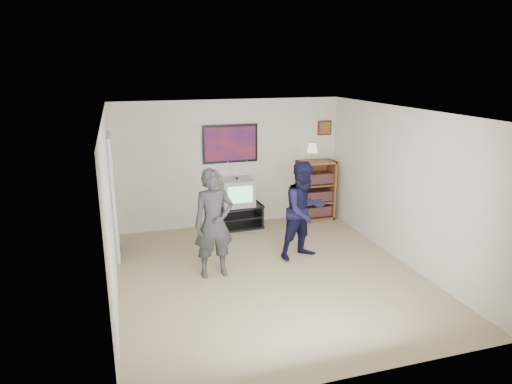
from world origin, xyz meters
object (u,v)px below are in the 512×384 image
crt_television (237,192)px  bookshelf (315,190)px  media_stand (238,216)px  person_tall (214,223)px  person_short (304,210)px

crt_television → bookshelf: size_ratio=0.50×
media_stand → person_tall: size_ratio=0.57×
person_tall → person_short: bearing=6.9°
crt_television → person_short: size_ratio=0.38×
crt_television → person_tall: (-0.86, -1.95, 0.11)m
bookshelf → person_short: person_short is taller
media_stand → person_short: person_short is taller
media_stand → person_short: 1.93m
media_stand → crt_television: (-0.01, 0.00, 0.50)m
bookshelf → person_tall: person_tall is taller
person_tall → person_short: person_tall is taller
person_tall → person_short: 1.58m
bookshelf → person_short: size_ratio=0.75×
bookshelf → person_tall: bearing=-142.0°
media_stand → bookshelf: bearing=-1.2°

